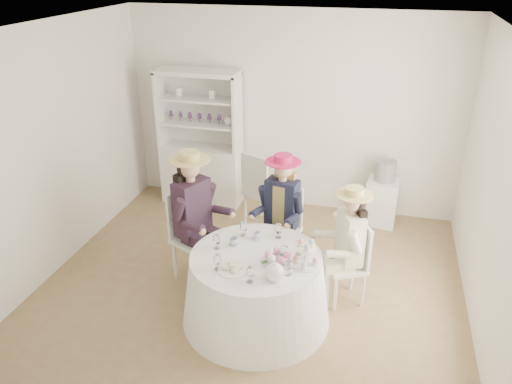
# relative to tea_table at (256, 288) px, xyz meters

# --- Properties ---
(ground) EXTENTS (4.50, 4.50, 0.00)m
(ground) POSITION_rel_tea_table_xyz_m (-0.18, 0.59, -0.36)
(ground) COLOR brown
(ground) RESTS_ON ground
(ceiling) EXTENTS (4.50, 4.50, 0.00)m
(ceiling) POSITION_rel_tea_table_xyz_m (-0.18, 0.59, 2.34)
(ceiling) COLOR white
(ceiling) RESTS_ON wall_back
(wall_back) EXTENTS (4.50, 0.00, 4.50)m
(wall_back) POSITION_rel_tea_table_xyz_m (-0.18, 2.59, 0.99)
(wall_back) COLOR white
(wall_back) RESTS_ON ground
(wall_front) EXTENTS (4.50, 0.00, 4.50)m
(wall_front) POSITION_rel_tea_table_xyz_m (-0.18, -1.41, 0.99)
(wall_front) COLOR white
(wall_front) RESTS_ON ground
(wall_left) EXTENTS (0.00, 4.50, 4.50)m
(wall_left) POSITION_rel_tea_table_xyz_m (-2.43, 0.59, 0.99)
(wall_left) COLOR white
(wall_left) RESTS_ON ground
(wall_right) EXTENTS (0.00, 4.50, 4.50)m
(wall_right) POSITION_rel_tea_table_xyz_m (2.07, 0.59, 0.99)
(wall_right) COLOR white
(wall_right) RESTS_ON ground
(tea_table) EXTENTS (1.46, 1.46, 0.72)m
(tea_table) POSITION_rel_tea_table_xyz_m (0.00, 0.00, 0.00)
(tea_table) COLOR white
(tea_table) RESTS_ON ground
(hutch) EXTENTS (1.27, 0.79, 1.91)m
(hutch) POSITION_rel_tea_table_xyz_m (-1.41, 2.36, 0.32)
(hutch) COLOR silver
(hutch) RESTS_ON ground
(side_table) EXTENTS (0.43, 0.43, 0.62)m
(side_table) POSITION_rel_tea_table_xyz_m (1.12, 2.32, -0.05)
(side_table) COLOR silver
(side_table) RESTS_ON ground
(hatbox) EXTENTS (0.29, 0.29, 0.27)m
(hatbox) POSITION_rel_tea_table_xyz_m (1.12, 2.32, 0.40)
(hatbox) COLOR black
(hatbox) RESTS_ON side_table
(guest_left) EXTENTS (0.63, 0.57, 1.50)m
(guest_left) POSITION_rel_tea_table_xyz_m (-0.81, 0.50, 0.49)
(guest_left) COLOR silver
(guest_left) RESTS_ON ground
(guest_mid) EXTENTS (0.52, 0.55, 1.38)m
(guest_mid) POSITION_rel_tea_table_xyz_m (0.04, 0.96, 0.42)
(guest_mid) COLOR silver
(guest_mid) RESTS_ON ground
(guest_right) EXTENTS (0.55, 0.50, 1.30)m
(guest_right) POSITION_rel_tea_table_xyz_m (0.81, 0.51, 0.37)
(guest_right) COLOR silver
(guest_right) RESTS_ON ground
(spare_chair) EXTENTS (0.57, 0.57, 1.05)m
(spare_chair) POSITION_rel_tea_table_xyz_m (-0.41, 1.78, 0.20)
(spare_chair) COLOR silver
(spare_chair) RESTS_ON ground
(teacup_a) EXTENTS (0.12, 0.12, 0.07)m
(teacup_a) POSITION_rel_tea_table_xyz_m (-0.26, 0.14, 0.40)
(teacup_a) COLOR white
(teacup_a) RESTS_ON tea_table
(teacup_b) EXTENTS (0.08, 0.08, 0.07)m
(teacup_b) POSITION_rel_tea_table_xyz_m (-0.07, 0.30, 0.40)
(teacup_b) COLOR white
(teacup_b) RESTS_ON tea_table
(teacup_c) EXTENTS (0.11, 0.11, 0.07)m
(teacup_c) POSITION_rel_tea_table_xyz_m (0.25, 0.10, 0.40)
(teacup_c) COLOR white
(teacup_c) RESTS_ON tea_table
(flower_bowl) EXTENTS (0.24, 0.24, 0.05)m
(flower_bowl) POSITION_rel_tea_table_xyz_m (0.23, -0.03, 0.39)
(flower_bowl) COLOR white
(flower_bowl) RESTS_ON tea_table
(flower_arrangement) EXTENTS (0.20, 0.20, 0.08)m
(flower_arrangement) POSITION_rel_tea_table_xyz_m (0.21, -0.09, 0.46)
(flower_arrangement) COLOR pink
(flower_arrangement) RESTS_ON tea_table
(table_teapot) EXTENTS (0.24, 0.17, 0.18)m
(table_teapot) POSITION_rel_tea_table_xyz_m (0.25, -0.32, 0.44)
(table_teapot) COLOR white
(table_teapot) RESTS_ON tea_table
(sandwich_plate) EXTENTS (0.28, 0.28, 0.06)m
(sandwich_plate) POSITION_rel_tea_table_xyz_m (-0.14, -0.28, 0.38)
(sandwich_plate) COLOR white
(sandwich_plate) RESTS_ON tea_table
(cupcake_stand) EXTENTS (0.26, 0.26, 0.25)m
(cupcake_stand) POSITION_rel_tea_table_xyz_m (0.47, -0.02, 0.45)
(cupcake_stand) COLOR white
(cupcake_stand) RESTS_ON tea_table
(stemware_set) EXTENTS (0.87, 0.87, 0.15)m
(stemware_set) POSITION_rel_tea_table_xyz_m (0.00, -0.00, 0.44)
(stemware_set) COLOR white
(stemware_set) RESTS_ON tea_table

